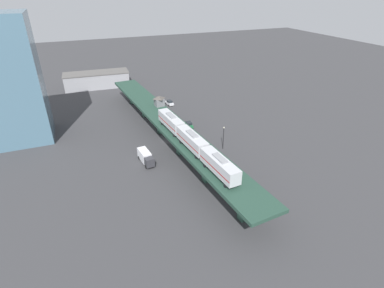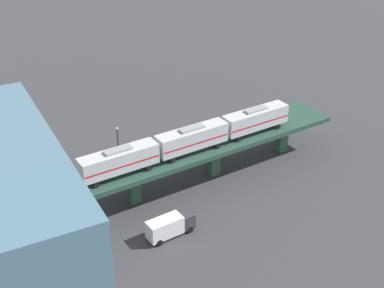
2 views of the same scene
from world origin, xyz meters
TOP-DOWN VIEW (x-y plane):
  - ground_plane at (0.00, 0.00)m, footprint 400.00×400.00m
  - elevated_viaduct at (0.01, -0.15)m, footprint 16.09×92.38m
  - subway_train at (0.14, -18.41)m, footprint 5.93×37.30m
  - street_car_green at (9.21, 6.66)m, footprint 2.07×4.46m
  - delivery_truck at (-9.60, -9.74)m, footprint 3.01×7.40m
  - street_lamp at (13.01, -10.66)m, footprint 0.44×0.44m

SIDE VIEW (x-z plane):
  - ground_plane at x=0.00m, z-range 0.00..0.00m
  - street_car_green at x=9.21m, z-range -0.01..1.88m
  - delivery_truck at x=-9.60m, z-range 0.16..3.36m
  - street_lamp at x=13.01m, z-range 0.64..7.58m
  - elevated_viaduct at x=0.01m, z-range 2.36..8.87m
  - subway_train at x=0.14m, z-range 6.83..11.28m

